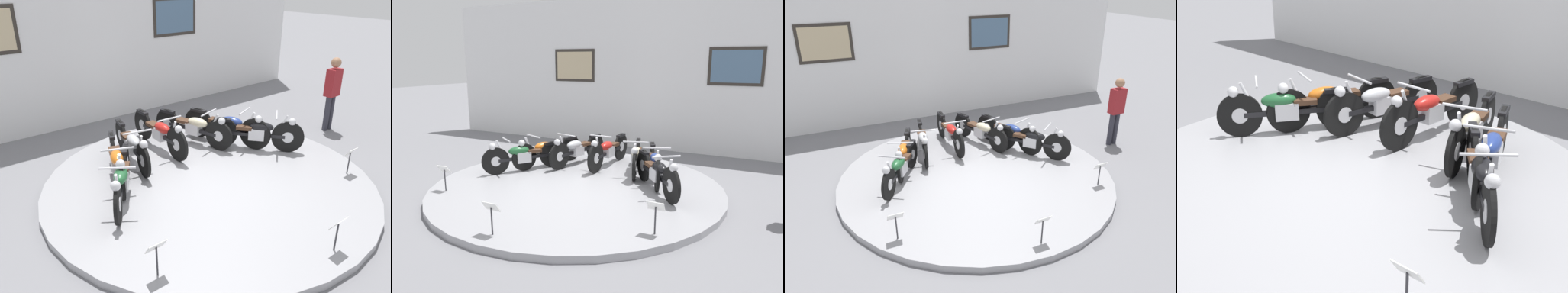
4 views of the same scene
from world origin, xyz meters
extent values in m
plane|color=slate|center=(0.00, 0.00, 0.00)|extent=(60.00, 60.00, 0.00)
cylinder|color=#99999E|center=(0.00, 0.00, 0.06)|extent=(5.82, 5.82, 0.12)
cylinder|color=black|center=(-1.92, -0.20, 0.43)|extent=(0.39, 0.54, 0.61)
cylinder|color=silver|center=(-1.92, -0.20, 0.43)|extent=(0.17, 0.21, 0.22)
cylinder|color=black|center=(-1.16, 0.92, 0.43)|extent=(0.39, 0.54, 0.61)
cylinder|color=silver|center=(-1.16, 0.92, 0.43)|extent=(0.17, 0.21, 0.22)
cube|color=black|center=(-1.54, 0.36, 0.43)|extent=(0.76, 1.07, 0.07)
cube|color=silver|center=(-1.56, 0.33, 0.45)|extent=(0.35, 0.38, 0.24)
ellipsoid|color=#1E562D|center=(-1.62, 0.24, 0.61)|extent=(0.45, 0.52, 0.20)
cube|color=#472D1E|center=(-1.42, 0.54, 0.57)|extent=(0.35, 0.38, 0.07)
cube|color=black|center=(-1.16, 0.92, 0.69)|extent=(0.29, 0.35, 0.06)
cylinder|color=silver|center=(-1.84, -0.08, 0.63)|extent=(0.18, 0.23, 0.54)
cylinder|color=silver|center=(-1.78, 0.01, 0.89)|extent=(0.46, 0.33, 0.03)
sphere|color=silver|center=(-1.95, -0.25, 0.77)|extent=(0.15, 0.15, 0.15)
cylinder|color=black|center=(-1.56, 0.36, 0.43)|extent=(0.28, 0.60, 0.62)
cylinder|color=silver|center=(-1.56, 0.36, 0.43)|extent=(0.14, 0.23, 0.22)
cylinder|color=black|center=(-1.06, 1.61, 0.43)|extent=(0.28, 0.60, 0.62)
cylinder|color=silver|center=(-1.06, 1.61, 0.43)|extent=(0.14, 0.23, 0.22)
cube|color=black|center=(-1.31, 0.99, 0.43)|extent=(0.52, 1.18, 0.07)
cube|color=silver|center=(-1.32, 0.95, 0.45)|extent=(0.30, 0.37, 0.24)
ellipsoid|color=#D16619|center=(-1.36, 0.86, 0.61)|extent=(0.38, 0.53, 0.20)
cube|color=#472D1E|center=(-1.23, 1.19, 0.57)|extent=(0.30, 0.37, 0.07)
cube|color=black|center=(-1.06, 1.61, 0.70)|extent=(0.23, 0.37, 0.06)
cylinder|color=silver|center=(-1.50, 0.50, 0.63)|extent=(0.13, 0.25, 0.54)
cylinder|color=silver|center=(-1.46, 0.60, 0.89)|extent=(0.51, 0.23, 0.03)
sphere|color=silver|center=(-1.58, 0.30, 0.77)|extent=(0.15, 0.15, 0.15)
cylinder|color=black|center=(-0.89, 0.78, 0.44)|extent=(0.18, 0.63, 0.63)
cylinder|color=silver|center=(-0.89, 0.78, 0.44)|extent=(0.11, 0.23, 0.22)
cylinder|color=black|center=(-0.61, 2.10, 0.44)|extent=(0.18, 0.63, 0.63)
cylinder|color=silver|center=(-0.61, 2.10, 0.44)|extent=(0.11, 0.23, 0.22)
cube|color=black|center=(-0.75, 1.44, 0.44)|extent=(0.32, 1.23, 0.07)
cube|color=silver|center=(-0.76, 1.40, 0.46)|extent=(0.26, 0.35, 0.24)
ellipsoid|color=#B2B5BA|center=(-0.78, 1.30, 0.62)|extent=(0.31, 0.51, 0.20)
cube|color=#472D1E|center=(-0.70, 1.65, 0.58)|extent=(0.26, 0.35, 0.07)
cube|color=black|center=(-0.61, 2.10, 0.71)|extent=(0.17, 0.37, 0.06)
cylinder|color=silver|center=(-0.86, 0.92, 0.64)|extent=(0.09, 0.25, 0.54)
cylinder|color=silver|center=(-0.83, 1.03, 0.90)|extent=(0.54, 0.14, 0.03)
sphere|color=silver|center=(-0.90, 0.72, 0.78)|extent=(0.15, 0.15, 0.15)
cylinder|color=black|center=(-0.03, 0.93, 0.46)|extent=(0.08, 0.68, 0.68)
cylinder|color=silver|center=(-0.03, 0.93, 0.46)|extent=(0.07, 0.24, 0.24)
cylinder|color=black|center=(0.03, 2.28, 0.46)|extent=(0.08, 0.68, 0.68)
cylinder|color=silver|center=(0.03, 2.28, 0.46)|extent=(0.07, 0.24, 0.24)
cube|color=black|center=(0.00, 1.60, 0.46)|extent=(0.12, 1.24, 0.07)
cube|color=silver|center=(0.00, 1.56, 0.48)|extent=(0.21, 0.33, 0.24)
ellipsoid|color=red|center=(-0.01, 1.46, 0.64)|extent=(0.24, 0.49, 0.20)
cube|color=#472D1E|center=(0.01, 1.82, 0.60)|extent=(0.21, 0.33, 0.07)
cube|color=black|center=(0.03, 2.28, 0.75)|extent=(0.11, 0.36, 0.06)
cylinder|color=silver|center=(-0.02, 1.08, 0.66)|extent=(0.05, 0.25, 0.54)
cylinder|color=silver|center=(-0.02, 1.18, 0.92)|extent=(0.54, 0.05, 0.03)
sphere|color=silver|center=(-0.03, 0.87, 0.80)|extent=(0.15, 0.15, 0.15)
cylinder|color=black|center=(0.94, 0.79, 0.44)|extent=(0.23, 0.62, 0.63)
cylinder|color=silver|center=(0.94, 0.79, 0.44)|extent=(0.12, 0.23, 0.22)
cylinder|color=black|center=(0.56, 2.09, 0.44)|extent=(0.23, 0.62, 0.63)
cylinder|color=silver|center=(0.56, 2.09, 0.44)|extent=(0.12, 0.23, 0.22)
cube|color=black|center=(0.75, 1.44, 0.44)|extent=(0.42, 1.21, 0.07)
cube|color=silver|center=(0.76, 1.40, 0.46)|extent=(0.28, 0.36, 0.24)
ellipsoid|color=beige|center=(0.79, 1.30, 0.62)|extent=(0.35, 0.52, 0.20)
cube|color=#472D1E|center=(0.69, 1.65, 0.58)|extent=(0.28, 0.36, 0.07)
cube|color=black|center=(0.56, 2.09, 0.70)|extent=(0.20, 0.37, 0.06)
cylinder|color=silver|center=(0.90, 0.93, 0.64)|extent=(0.11, 0.25, 0.54)
cylinder|color=silver|center=(0.87, 1.04, 0.90)|extent=(0.53, 0.18, 0.03)
sphere|color=silver|center=(0.96, 0.73, 0.78)|extent=(0.15, 0.15, 0.15)
cylinder|color=black|center=(1.56, 0.36, 0.46)|extent=(0.30, 0.65, 0.67)
cylinder|color=silver|center=(1.56, 0.36, 0.46)|extent=(0.15, 0.24, 0.24)
cylinder|color=black|center=(1.06, 1.61, 0.46)|extent=(0.30, 0.65, 0.67)
cylinder|color=silver|center=(1.06, 1.61, 0.46)|extent=(0.15, 0.24, 0.24)
cube|color=black|center=(1.31, 0.99, 0.46)|extent=(0.52, 1.18, 0.07)
cube|color=silver|center=(1.32, 0.95, 0.48)|extent=(0.30, 0.37, 0.24)
ellipsoid|color=navy|center=(1.36, 0.86, 0.64)|extent=(0.38, 0.53, 0.20)
cube|color=#472D1E|center=(1.23, 1.19, 0.60)|extent=(0.30, 0.37, 0.07)
cube|color=black|center=(1.06, 1.61, 0.75)|extent=(0.23, 0.37, 0.06)
cylinder|color=silver|center=(1.50, 0.50, 0.66)|extent=(0.13, 0.25, 0.54)
cylinder|color=silver|center=(1.46, 0.60, 0.92)|extent=(0.51, 0.23, 0.03)
sphere|color=silver|center=(1.58, 0.30, 0.80)|extent=(0.15, 0.15, 0.15)
cylinder|color=black|center=(1.97, -0.16, 0.45)|extent=(0.46, 0.54, 0.66)
cylinder|color=silver|center=(1.97, -0.16, 0.45)|extent=(0.20, 0.22, 0.23)
cylinder|color=black|center=(1.11, 0.88, 0.45)|extent=(0.46, 0.54, 0.66)
cylinder|color=silver|center=(1.11, 0.88, 0.45)|extent=(0.20, 0.22, 0.23)
cube|color=black|center=(1.54, 0.36, 0.45)|extent=(0.84, 1.00, 0.07)
cube|color=silver|center=(1.57, 0.33, 0.47)|extent=(0.36, 0.37, 0.24)
ellipsoid|color=black|center=(1.63, 0.25, 0.63)|extent=(0.48, 0.51, 0.20)
cube|color=#472D1E|center=(1.40, 0.53, 0.59)|extent=(0.36, 0.37, 0.07)
cube|color=black|center=(1.11, 0.88, 0.73)|extent=(0.31, 0.34, 0.06)
cylinder|color=silver|center=(1.88, -0.05, 0.65)|extent=(0.19, 0.22, 0.54)
cylinder|color=silver|center=(1.81, 0.04, 0.91)|extent=(0.44, 0.37, 0.03)
sphere|color=silver|center=(2.01, -0.21, 0.79)|extent=(0.15, 0.15, 0.15)
cube|color=white|center=(2.09, -1.48, 0.56)|extent=(0.26, 0.11, 0.15)
camera|label=1|loc=(-3.98, -4.57, 3.47)|focal=35.00mm
camera|label=2|loc=(3.54, -6.48, 2.59)|focal=35.00mm
camera|label=3|loc=(-2.99, -6.66, 4.10)|focal=35.00mm
camera|label=4|loc=(4.15, -4.07, 2.99)|focal=50.00mm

